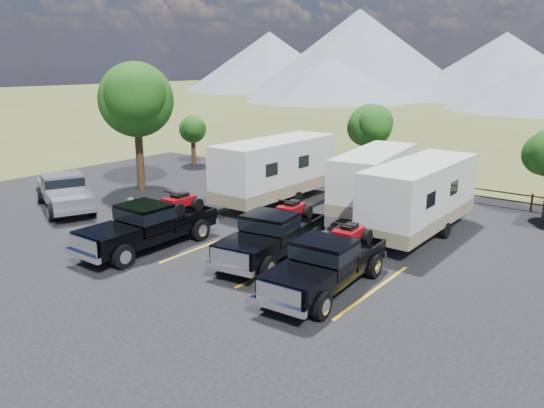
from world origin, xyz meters
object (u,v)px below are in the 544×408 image
Objects in this scene: trailer_left at (276,170)px; person_a at (151,219)px; trailer_center at (374,180)px; pickup_silver at (64,191)px; rig_right at (327,262)px; rig_left at (150,224)px; trailer_right at (420,197)px; rig_center at (273,233)px; person_b at (132,214)px; tree_big_nw at (136,100)px.

person_a is (-0.49, -8.58, -0.92)m from trailer_left.
trailer_center is 16.61m from pickup_silver.
rig_right is at bearing 145.68° from person_a.
rig_left is 0.98× the size of pickup_silver.
trailer_right reaches higher than rig_left.
rig_right is at bearing -43.94° from trailer_left.
trailer_right is at bearing 136.35° from pickup_silver.
trailer_right is at bearing 85.67° from rig_right.
trailer_center is 11.76m from person_a.
pickup_silver is (-8.45, 1.22, -0.05)m from rig_left.
pickup_silver is at bearing 176.25° from rig_center.
person_a is at bearing -26.82° from person_b.
pickup_silver is at bearing -39.21° from person_a.
trailer_center is (5.00, 10.94, 0.65)m from rig_left.
trailer_left is at bearing 175.93° from trailer_right.
trailer_left reaches higher than trailer_center.
pickup_silver is (-8.19, -8.07, -0.88)m from trailer_left.
rig_center is 3.69m from rig_right.
pickup_silver reaches higher than person_b.
tree_big_nw reaches higher than rig_right.
rig_center reaches higher than person_b.
person_a is at bearing 136.71° from rig_left.
person_b is at bearing -42.06° from tree_big_nw.
trailer_center is (5.26, 1.66, -0.17)m from trailer_left.
trailer_left is at bearing -128.63° from person_a.
tree_big_nw is 14.97m from trailer_center.
trailer_left is at bearing 16.65° from tree_big_nw.
rig_center is 8.73m from trailer_center.
tree_big_nw reaches higher than person_b.
rig_center is (4.88, 2.24, -0.04)m from rig_left.
tree_big_nw reaches higher than rig_center.
tree_big_nw is 9.68m from trailer_left.
person_a is (7.70, -0.51, -0.04)m from pickup_silver.
person_a is at bearing -92.72° from trailer_left.
rig_center reaches higher than rig_right.
rig_center is 0.97× the size of pickup_silver.
trailer_right is 18.46m from pickup_silver.
trailer_left is (-8.57, 8.41, 0.88)m from rig_right.
rig_center is at bearing 159.85° from person_a.
rig_right is at bearing -18.83° from tree_big_nw.
person_b is (-2.58, 1.07, -0.26)m from rig_left.
person_a is (-0.75, 0.70, -0.10)m from rig_left.
person_b is (-10.89, 0.20, -0.21)m from rig_right.
tree_big_nw is 11.98m from rig_left.
person_b is at bearing -145.29° from trailer_right.
rig_center is 7.34m from trailer_right.
rig_right reaches higher than pickup_silver.
tree_big_nw is at bearing -72.04° from person_a.
person_b is (-2.32, -8.21, -1.08)m from trailer_left.
person_a is (-9.19, -7.90, -0.82)m from trailer_right.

